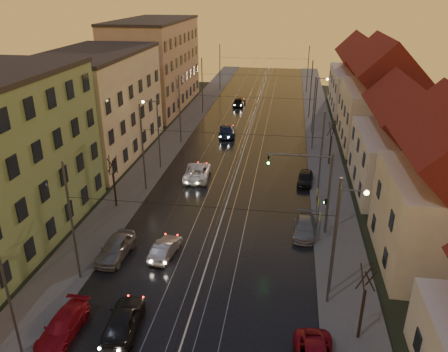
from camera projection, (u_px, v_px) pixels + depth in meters
The scene contains 39 objects.
road at pixel (246, 144), 58.04m from camera, with size 16.00×120.00×0.04m, color black.
sidewalk_left at pixel (173, 140), 59.39m from camera, with size 4.00×120.00×0.15m, color #4C4C4C.
sidewalk_right at pixel (322, 147), 56.65m from camera, with size 4.00×120.00×0.15m, color #4C4C4C.
tram_rail_0 at pixel (229, 142), 58.33m from camera, with size 0.06×120.00×0.03m, color gray.
tram_rail_1 at pixel (240, 143), 58.13m from camera, with size 0.06×120.00×0.03m, color gray.
tram_rail_2 at pixel (252, 144), 57.92m from camera, with size 0.06×120.00×0.03m, color gray.
tram_rail_3 at pixel (262, 144), 57.73m from camera, with size 0.06×120.00×0.03m, color gray.
apartment_left_2 at pixel (97, 106), 52.62m from camera, with size 10.00×20.00×12.00m, color #C7B399.
apartment_left_3 at pixel (155, 65), 74.01m from camera, with size 10.00×24.00×14.00m, color tan.
house_right_2 at pixel (406, 147), 42.99m from camera, with size 9.18×12.24×9.20m.
house_right_3 at pixel (380, 100), 56.14m from camera, with size 9.18×14.28×11.50m.
house_right_4 at pixel (361, 79), 72.77m from camera, with size 9.18×16.32×10.00m.
catenary_pole_l_1 at pixel (72, 224), 29.31m from camera, with size 0.16×0.16×9.00m, color #595B60.
catenary_pole_r_1 at pixel (333, 245), 26.95m from camera, with size 0.16×0.16×9.00m, color #595B60.
catenary_pole_l_2 at pixel (143, 149), 42.92m from camera, with size 0.16×0.16×9.00m, color #595B60.
catenary_pole_r_2 at pixel (321, 158), 40.56m from camera, with size 0.16×0.16×9.00m, color #595B60.
catenary_pole_l_3 at pixel (180, 110), 56.54m from camera, with size 0.16×0.16×9.00m, color #595B60.
catenary_pole_r_3 at pixel (314, 115), 54.18m from camera, with size 0.16×0.16×9.00m, color #595B60.
catenary_pole_l_4 at pixel (202, 86), 70.15m from camera, with size 0.16×0.16×9.00m, color #595B60.
catenary_pole_r_4 at pixel (311, 90), 67.79m from camera, with size 0.16×0.16×9.00m, color #595B60.
catenary_pole_l_5 at pixel (220, 68), 86.48m from camera, with size 0.16×0.16×9.00m, color #595B60.
catenary_pole_r_5 at pixel (308, 70), 84.13m from camera, with size 0.16×0.16×9.00m, color #595B60.
street_lamp_0 at pixel (0, 282), 22.87m from camera, with size 1.75×0.32×8.00m.
street_lamp_1 at pixel (341, 232), 27.64m from camera, with size 1.75×0.32×8.00m.
street_lamp_2 at pixel (155, 127), 48.28m from camera, with size 1.75×0.32×8.00m.
street_lamp_3 at pixel (316, 99), 60.31m from camera, with size 1.75×0.32×8.00m.
traffic_light_mast at pixel (317, 183), 35.16m from camera, with size 5.30×0.32×7.20m.
bare_tree_0 at pixel (114, 183), 40.31m from camera, with size 1.09×1.09×5.11m.
bare_tree_1 at pixel (363, 305), 24.81m from camera, with size 1.09×1.09×5.11m.
bare_tree_2 at pixel (331, 145), 50.19m from camera, with size 1.09×1.09×5.11m.
driving_car_0 at pixel (123, 320), 26.13m from camera, with size 1.85×4.61×1.57m, color black.
driving_car_1 at pixel (165, 248), 33.56m from camera, with size 1.37×3.94×1.30m, color #9A999E.
driving_car_2 at pixel (197, 172), 47.23m from camera, with size 2.58×5.60×1.56m, color white.
driving_car_3 at pixel (227, 130), 60.82m from camera, with size 2.22×5.45×1.58m, color #172745.
driving_car_4 at pixel (239, 102), 76.27m from camera, with size 1.83×4.54×1.55m, color black.
parked_left_2 at pixel (63, 327), 25.83m from camera, with size 1.80×4.42×1.28m, color maroon.
parked_left_3 at pixel (115, 248), 33.40m from camera, with size 1.85×4.60×1.57m, color gray.
parked_right_1 at pixel (305, 227), 36.55m from camera, with size 1.78×4.38×1.27m, color gray.
parked_right_2 at pixel (305, 178), 45.94m from camera, with size 1.52×3.79×1.29m, color black.
Camera 1 is at (5.35, -14.81, 19.09)m, focal length 35.00 mm.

